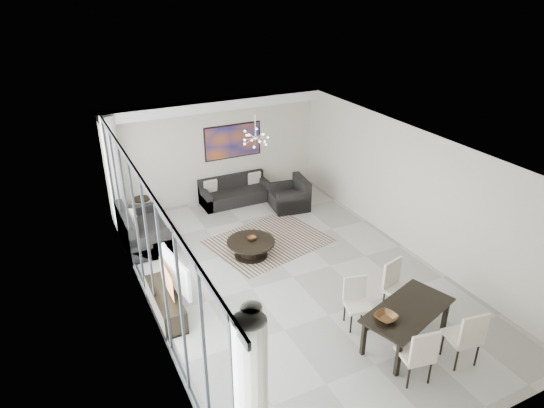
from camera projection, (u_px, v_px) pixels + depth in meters
room_shell at (314, 212)px, 9.97m from camera, size 6.00×9.00×2.90m
window_wall at (154, 248)px, 8.63m from camera, size 0.37×8.95×2.90m
soffit at (216, 105)px, 12.68m from camera, size 5.98×0.40×0.26m
painting at (233, 141)px, 13.51m from camera, size 1.68×0.04×0.98m
chandelier at (255, 138)px, 11.53m from camera, size 0.66×0.66×0.71m
rug at (268, 241)px, 11.78m from camera, size 3.02×2.55×0.01m
coffee_table at (251, 247)px, 11.10m from camera, size 1.11×1.11×0.39m
bowl_coffee at (252, 238)px, 11.07m from camera, size 0.23×0.23×0.07m
sofa_main at (235, 194)px, 13.73m from camera, size 1.97×0.80×0.71m
loveseat at (142, 233)px, 11.56m from camera, size 0.99×1.76×0.88m
armchair at (290, 198)px, 13.38m from camera, size 1.07×1.11×0.84m
side_table at (142, 205)px, 12.69m from camera, size 0.44×0.44×0.60m
tv_console at (166, 303)px, 9.19m from camera, size 0.43×1.52×0.47m
television at (170, 274)px, 9.06m from camera, size 0.31×1.20×0.69m
dining_table at (408, 313)px, 8.31m from camera, size 1.91×1.36×0.72m
dining_chair_sw at (419, 352)px, 7.49m from camera, size 0.56×0.56×1.05m
dining_chair_se at (467, 335)px, 7.82m from camera, size 0.57×0.57×1.08m
dining_chair_nw at (356, 298)px, 8.83m from camera, size 0.54×0.54×0.96m
dining_chair_ne at (396, 283)px, 9.15m from camera, size 0.59×0.59×1.06m
bowl_dining at (386, 317)px, 8.01m from camera, size 0.44×0.44×0.09m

